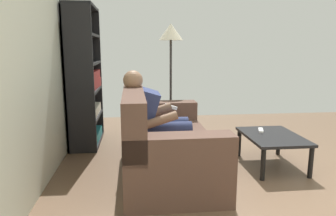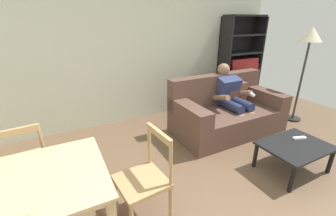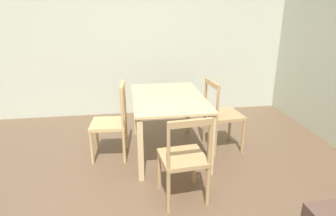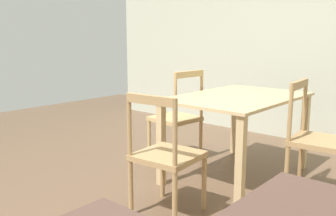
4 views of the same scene
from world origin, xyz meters
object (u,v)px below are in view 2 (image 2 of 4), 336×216
Objects in this scene: tv_remote at (300,138)px; dining_chair_near_wall at (24,165)px; coffee_table at (295,148)px; bookshelf at (239,68)px; floor_lamp at (309,43)px; couch at (226,112)px; dining_table at (9,201)px; dining_chair_facing_couch at (144,180)px; person_lounging at (231,97)px.

dining_chair_near_wall is at bearing 94.43° from tv_remote.
dining_chair_near_wall is (-2.89, 0.87, 0.15)m from coffee_table.
floor_lamp is at bearing -76.55° from bookshelf.
dining_table is (-2.89, -1.09, 0.31)m from couch.
bookshelf is (1.15, 2.22, 0.48)m from coffee_table.
couch is at bearing 29.76° from dining_chair_facing_couch.
floor_lamp is (4.33, 0.11, 0.94)m from dining_chair_near_wall.
coffee_table is 1.92m from dining_chair_facing_couch.
dining_chair_facing_couch reaches higher than coffee_table.
person_lounging is 1.18× the size of dining_chair_near_wall.
coffee_table is 2.91m from dining_table.
dining_chair_facing_couch is at bearing 174.99° from coffee_table.
tv_remote is 0.10× the size of floor_lamp.
dining_table is at bearing 107.28° from tv_remote.
dining_chair_facing_couch is (-3.06, -2.06, -0.35)m from bookshelf.
dining_chair_near_wall is at bearing -161.44° from bookshelf.
bookshelf reaches higher than floor_lamp.
tv_remote is 1.88m from floor_lamp.
dining_chair_near_wall is 0.55× the size of floor_lamp.
couch is 1.41× the size of dining_table.
floor_lamp is at bearing -13.27° from person_lounging.
tv_remote is at bearing -1.79° from dining_table.
person_lounging is at bearing 18.07° from couch.
dining_table is 1.47× the size of dining_chair_facing_couch.
person_lounging is 1.40m from bookshelf.
coffee_table is 0.91× the size of dining_chair_facing_couch.
couch is 1.98× the size of dining_chair_near_wall.
coffee_table is 0.20m from tv_remote.
tv_remote is 3.08m from dining_table.
tv_remote is 0.13× the size of dining_table.
couch reaches higher than tv_remote.
tv_remote is 0.09× the size of bookshelf.
bookshelf is 1.12× the size of floor_lamp.
person_lounging is at bearing -138.03° from bookshelf.
dining_table is 1.00m from dining_chair_facing_couch.
person_lounging is 1.24m from tv_remote.
dining_chair_near_wall is at bearing 144.35° from dining_chair_facing_couch.
tv_remote reaches higher than coffee_table.
person_lounging is 0.65× the size of floor_lamp.
couch is at bearing 7.67° from dining_chair_near_wall.
dining_chair_facing_couch reaches higher than tv_remote.
person_lounging is 2.32m from dining_chair_facing_couch.
dining_chair_near_wall is at bearing -171.89° from person_lounging.
tv_remote is (0.17, 0.07, 0.06)m from coffee_table.
dining_table is at bearing -179.83° from dining_chair_facing_couch.
coffee_table is 0.62× the size of dining_table.
dining_table is at bearing -152.98° from bookshelf.
floor_lamp is (4.33, 0.82, 0.78)m from dining_table.
dining_chair_facing_couch is at bearing -35.65° from dining_chair_near_wall.
coffee_table is 4.76× the size of tv_remote.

